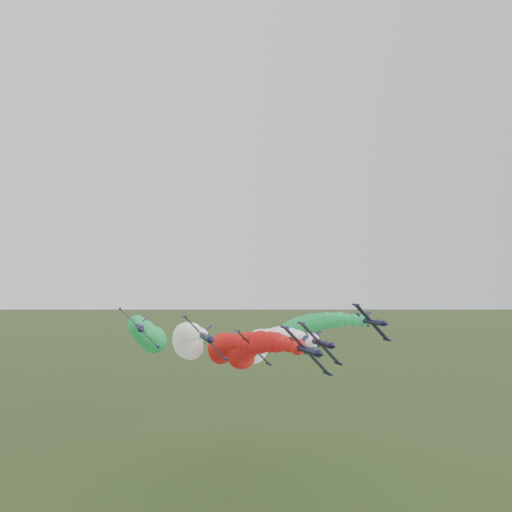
{
  "coord_description": "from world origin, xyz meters",
  "views": [
    {
      "loc": [
        -27.51,
        -73.1,
        50.55
      ],
      "look_at": [
        -4.77,
        4.52,
        55.15
      ],
      "focal_mm": 35.0,
      "sensor_mm": 36.0,
      "label": 1
    }
  ],
  "objects_px": {
    "jet_inner_right": "(259,345)",
    "jet_outer_right": "(297,331)",
    "jet_inner_left": "(188,341)",
    "jet_outer_left": "(148,335)",
    "jet_lead": "(246,349)",
    "jet_trail": "(222,347)"
  },
  "relations": [
    {
      "from": "jet_lead",
      "to": "jet_outer_right",
      "type": "relative_size",
      "value": 1.0
    },
    {
      "from": "jet_outer_left",
      "to": "jet_lead",
      "type": "bearing_deg",
      "value": -47.28
    },
    {
      "from": "jet_outer_right",
      "to": "jet_trail",
      "type": "bearing_deg",
      "value": 153.09
    },
    {
      "from": "jet_inner_left",
      "to": "jet_outer_right",
      "type": "xyz_separation_m",
      "value": [
        31.18,
        8.32,
        0.78
      ]
    },
    {
      "from": "jet_inner_left",
      "to": "jet_inner_right",
      "type": "distance_m",
      "value": 17.71
    },
    {
      "from": "jet_lead",
      "to": "jet_outer_left",
      "type": "xyz_separation_m",
      "value": [
        -20.39,
        22.08,
        1.67
      ]
    },
    {
      "from": "jet_outer_right",
      "to": "jet_lead",
      "type": "bearing_deg",
      "value": -137.08
    },
    {
      "from": "jet_lead",
      "to": "jet_outer_right",
      "type": "distance_m",
      "value": 26.55
    },
    {
      "from": "jet_inner_left",
      "to": "jet_inner_right",
      "type": "bearing_deg",
      "value": -1.94
    },
    {
      "from": "jet_lead",
      "to": "jet_outer_right",
      "type": "height_order",
      "value": "jet_outer_right"
    },
    {
      "from": "jet_inner_right",
      "to": "jet_outer_right",
      "type": "xyz_separation_m",
      "value": [
        13.54,
        8.92,
        2.19
      ]
    },
    {
      "from": "jet_lead",
      "to": "jet_outer_left",
      "type": "relative_size",
      "value": 1.01
    },
    {
      "from": "jet_lead",
      "to": "jet_inner_right",
      "type": "relative_size",
      "value": 1.0
    },
    {
      "from": "jet_lead",
      "to": "jet_inner_left",
      "type": "bearing_deg",
      "value": 140.53
    },
    {
      "from": "jet_lead",
      "to": "jet_inner_left",
      "type": "height_order",
      "value": "jet_inner_left"
    },
    {
      "from": "jet_inner_right",
      "to": "jet_trail",
      "type": "bearing_deg",
      "value": 106.09
    },
    {
      "from": "jet_inner_left",
      "to": "jet_outer_right",
      "type": "height_order",
      "value": "jet_outer_right"
    },
    {
      "from": "jet_inner_right",
      "to": "jet_outer_right",
      "type": "relative_size",
      "value": 1.0
    },
    {
      "from": "jet_outer_left",
      "to": "jet_trail",
      "type": "bearing_deg",
      "value": 14.83
    },
    {
      "from": "jet_inner_left",
      "to": "jet_outer_right",
      "type": "distance_m",
      "value": 32.28
    },
    {
      "from": "jet_lead",
      "to": "jet_inner_right",
      "type": "height_order",
      "value": "jet_lead"
    },
    {
      "from": "jet_lead",
      "to": "jet_outer_left",
      "type": "distance_m",
      "value": 30.1
    }
  ]
}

